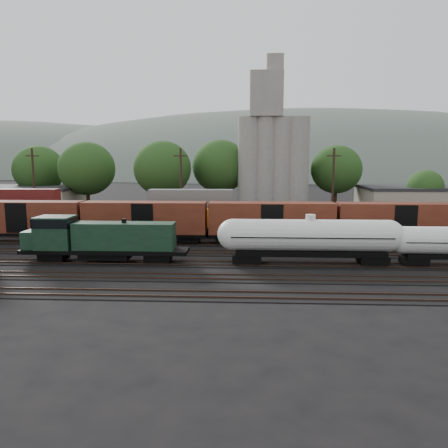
{
  "coord_description": "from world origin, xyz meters",
  "views": [
    {
      "loc": [
        -1.72,
        -47.29,
        10.52
      ],
      "look_at": [
        -4.14,
        2.0,
        3.0
      ],
      "focal_mm": 35.0,
      "sensor_mm": 36.0,
      "label": 1
    }
  ],
  "objects_px": {
    "green_locomotive": "(96,238)",
    "orange_locomotive": "(188,219)",
    "tank_car_a": "(310,237)",
    "grain_silo": "(272,154)"
  },
  "relations": [
    {
      "from": "green_locomotive",
      "to": "orange_locomotive",
      "type": "distance_m",
      "value": 16.72
    },
    {
      "from": "tank_car_a",
      "to": "orange_locomotive",
      "type": "height_order",
      "value": "tank_car_a"
    },
    {
      "from": "orange_locomotive",
      "to": "grain_silo",
      "type": "relative_size",
      "value": 0.57
    },
    {
      "from": "tank_car_a",
      "to": "grain_silo",
      "type": "distance_m",
      "value": 41.88
    },
    {
      "from": "grain_silo",
      "to": "green_locomotive",
      "type": "bearing_deg",
      "value": -115.95
    },
    {
      "from": "orange_locomotive",
      "to": "grain_silo",
      "type": "bearing_deg",
      "value": 64.2
    },
    {
      "from": "green_locomotive",
      "to": "orange_locomotive",
      "type": "height_order",
      "value": "green_locomotive"
    },
    {
      "from": "orange_locomotive",
      "to": "grain_silo",
      "type": "distance_m",
      "value": 30.22
    },
    {
      "from": "tank_car_a",
      "to": "grain_silo",
      "type": "relative_size",
      "value": 0.63
    },
    {
      "from": "green_locomotive",
      "to": "tank_car_a",
      "type": "height_order",
      "value": "tank_car_a"
    }
  ]
}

